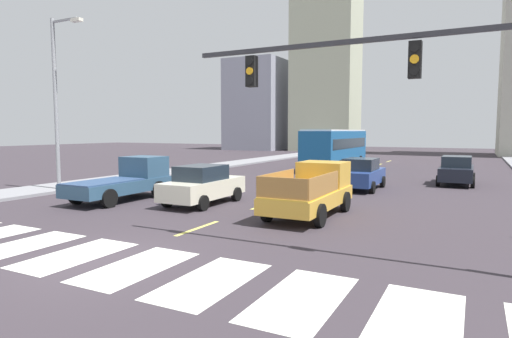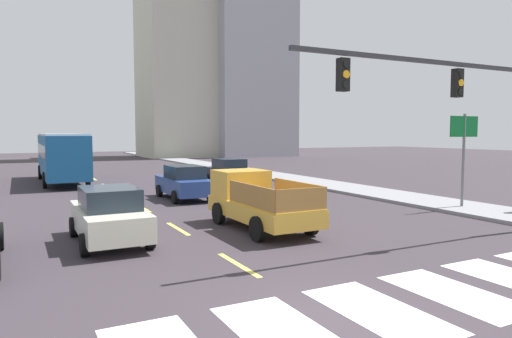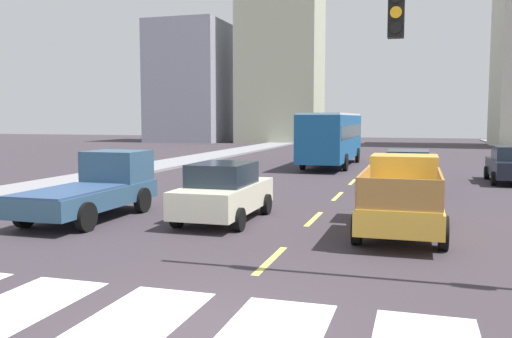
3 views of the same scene
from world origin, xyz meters
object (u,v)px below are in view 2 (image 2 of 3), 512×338
at_px(pickup_stakebed, 256,201).
at_px(city_bus, 62,154).
at_px(sedan_near_left, 109,215).
at_px(sedan_near_right, 229,172).
at_px(traffic_signal_gantry, 484,104).
at_px(sedan_far, 184,182).
at_px(direction_sign_green, 464,141).

xyz_separation_m(pickup_stakebed, city_bus, (-4.85, 19.22, 1.02)).
distance_m(pickup_stakebed, sedan_near_left, 5.08).
distance_m(sedan_near_right, traffic_signal_gantry, 17.94).
distance_m(sedan_far, sedan_near_left, 9.43).
relative_size(city_bus, sedan_near_right, 2.45).
distance_m(pickup_stakebed, sedan_near_right, 13.45).
bearing_deg(pickup_stakebed, direction_sign_green, -4.12).
relative_size(pickup_stakebed, sedan_far, 1.18).
height_order(pickup_stakebed, traffic_signal_gantry, traffic_signal_gantry).
relative_size(city_bus, sedan_near_left, 2.45).
xyz_separation_m(sedan_far, sedan_near_left, (-5.06, -7.96, 0.00)).
xyz_separation_m(sedan_near_left, direction_sign_green, (14.87, -0.78, 2.17)).
bearing_deg(direction_sign_green, traffic_signal_gantry, -136.43).
xyz_separation_m(traffic_signal_gantry, direction_sign_green, (4.35, 4.14, -1.23)).
height_order(traffic_signal_gantry, direction_sign_green, traffic_signal_gantry).
bearing_deg(city_bus, pickup_stakebed, -74.25).
xyz_separation_m(sedan_near_right, traffic_signal_gantry, (0.88, -17.60, 3.40)).
relative_size(pickup_stakebed, sedan_near_left, 1.18).
bearing_deg(sedan_far, city_bus, 110.80).
height_order(city_bus, sedan_near_right, city_bus).
height_order(sedan_far, direction_sign_green, direction_sign_green).
relative_size(sedan_near_right, traffic_signal_gantry, 0.41).
relative_size(pickup_stakebed, direction_sign_green, 1.24).
bearing_deg(pickup_stakebed, sedan_near_right, 70.78).
height_order(city_bus, direction_sign_green, direction_sign_green).
height_order(pickup_stakebed, sedan_far, pickup_stakebed).
distance_m(city_bus, sedan_far, 12.34).
height_order(sedan_near_right, traffic_signal_gantry, traffic_signal_gantry).
height_order(pickup_stakebed, sedan_near_right, pickup_stakebed).
xyz_separation_m(city_bus, sedan_near_right, (9.41, -6.57, -1.09)).
relative_size(pickup_stakebed, traffic_signal_gantry, 0.49).
height_order(city_bus, sedan_near_left, city_bus).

